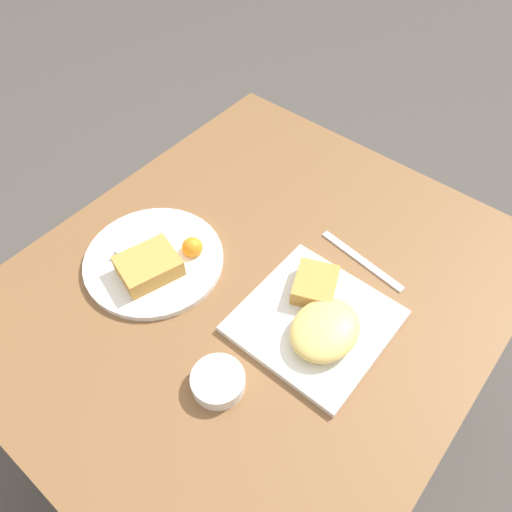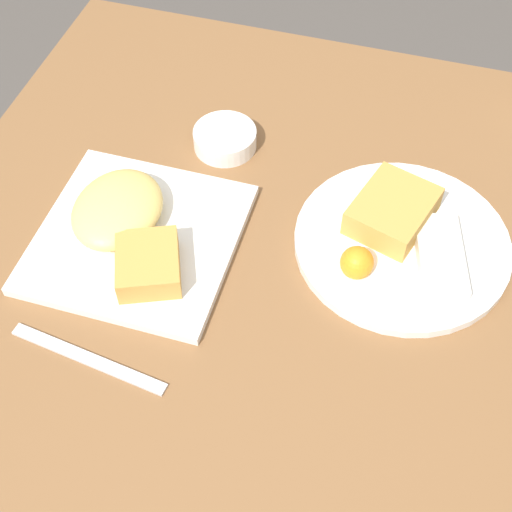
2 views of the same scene
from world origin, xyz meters
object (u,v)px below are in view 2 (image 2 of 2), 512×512
Objects in this scene: plate_square_near at (131,230)px; plate_oval_far at (401,237)px; butter_knife at (88,359)px; sauce_ramekin at (225,138)px.

plate_square_near is 0.91× the size of plate_oval_far.
plate_oval_far is at bearing 47.82° from butter_knife.
plate_oval_far reaches higher than butter_knife.
sauce_ramekin reaches higher than butter_knife.
sauce_ramekin is (-0.12, -0.29, 0.00)m from plate_oval_far.
plate_square_near is at bearing -16.84° from sauce_ramekin.
plate_square_near is at bearing -74.75° from plate_oval_far.
plate_square_near is 0.19m from butter_knife.
sauce_ramekin is (-0.21, 0.06, -0.01)m from plate_square_near.
plate_oval_far is (-0.10, 0.35, -0.01)m from plate_square_near.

